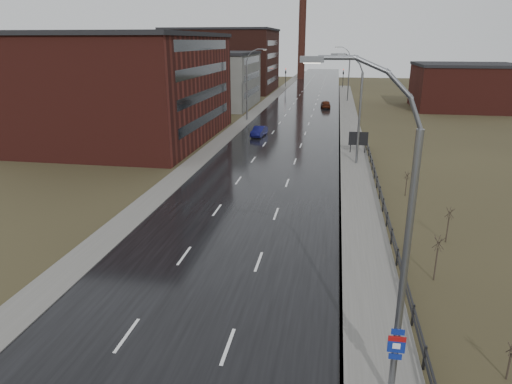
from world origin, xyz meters
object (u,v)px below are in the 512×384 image
at_px(streetlight_main, 396,250).
at_px(car_near, 259,132).
at_px(billboard, 358,139).
at_px(car_far, 326,104).

distance_m(streetlight_main, car_near, 48.87).
height_order(billboard, car_near, billboard).
relative_size(streetlight_main, car_near, 2.94).
relative_size(streetlight_main, billboard, 4.66).
relative_size(car_near, car_far, 0.95).
height_order(streetlight_main, car_near, streetlight_main).
bearing_deg(billboard, car_far, 97.06).
xyz_separation_m(streetlight_main, car_near, (-12.28, 47.00, -5.38)).
height_order(car_near, car_far, car_far).
xyz_separation_m(billboard, car_far, (-4.68, 37.75, -1.00)).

